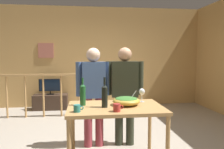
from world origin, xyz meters
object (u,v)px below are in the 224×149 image
object	(u,v)px
flat_screen_tv	(50,85)
mug_teal	(77,108)
serving_table	(116,113)
wine_bottle_green	(83,94)
framed_picture	(46,51)
stair_railing	(53,90)
mug_red	(117,108)
salad_bowl	(126,100)
person_standing_left	(93,89)
tv_console	(51,102)
wine_glass	(142,92)
person_standing_right	(125,88)
wine_bottle_dark	(105,95)

from	to	relation	value
flat_screen_tv	mug_teal	bearing A→B (deg)	-76.39
serving_table	wine_bottle_green	distance (m)	0.48
mug_teal	framed_picture	bearing A→B (deg)	104.47
stair_railing	mug_red	distance (m)	3.06
framed_picture	salad_bowl	size ratio (longest dim) A/B	1.19
framed_picture	stair_railing	size ratio (longest dim) A/B	0.14
mug_red	mug_teal	bearing A→B (deg)	175.90
flat_screen_tv	person_standing_left	xyz separation A→B (m)	(1.07, -2.56, 0.26)
stair_railing	salad_bowl	size ratio (longest dim) A/B	8.44
tv_console	serving_table	size ratio (longest dim) A/B	0.76
framed_picture	wine_glass	distance (m)	3.93
person_standing_left	person_standing_right	xyz separation A→B (m)	(0.50, -0.00, 0.02)
tv_console	person_standing_right	xyz separation A→B (m)	(1.57, -2.59, 0.73)
framed_picture	salad_bowl	distance (m)	3.99
framed_picture	salad_bowl	bearing A→B (deg)	-65.79
serving_table	person_standing_right	world-z (taller)	person_standing_right
tv_console	wine_bottle_dark	world-z (taller)	wine_bottle_dark
framed_picture	wine_glass	xyz separation A→B (m)	(1.86, -3.41, -0.65)
person_standing_left	person_standing_right	size ratio (longest dim) A/B	0.99
framed_picture	wine_bottle_green	distance (m)	3.73
stair_railing	mug_teal	distance (m)	2.90
salad_bowl	mug_teal	distance (m)	0.67
framed_picture	person_standing_right	xyz separation A→B (m)	(1.71, -2.88, -0.66)
wine_bottle_green	serving_table	bearing A→B (deg)	-14.28
wine_glass	wine_bottle_green	xyz separation A→B (m)	(-0.80, -0.12, 0.01)
mug_teal	mug_red	size ratio (longest dim) A/B	0.94
tv_console	wine_bottle_dark	distance (m)	3.66
mug_teal	mug_red	world-z (taller)	mug_red
stair_railing	wine_glass	size ratio (longest dim) A/B	15.89
wine_bottle_green	mug_red	distance (m)	0.54
tv_console	person_standing_right	distance (m)	3.12
tv_console	serving_table	bearing A→B (deg)	-68.36
wine_bottle_green	person_standing_right	world-z (taller)	person_standing_right
stair_railing	tv_console	size ratio (longest dim) A/B	3.30
wine_glass	serving_table	bearing A→B (deg)	-150.94
wine_glass	person_standing_right	xyz separation A→B (m)	(-0.15, 0.52, -0.01)
framed_picture	tv_console	bearing A→B (deg)	-64.36
framed_picture	mug_teal	size ratio (longest dim) A/B	3.69
serving_table	person_standing_right	size ratio (longest dim) A/B	0.75
salad_bowl	stair_railing	bearing A→B (deg)	117.03
salad_bowl	person_standing_right	size ratio (longest dim) A/B	0.22
tv_console	flat_screen_tv	xyz separation A→B (m)	(0.00, -0.03, 0.45)
serving_table	person_standing_left	distance (m)	0.81
serving_table	salad_bowl	xyz separation A→B (m)	(0.15, 0.05, 0.15)
framed_picture	stair_railing	distance (m)	1.45
wine_glass	framed_picture	bearing A→B (deg)	118.62
person_standing_left	tv_console	bearing A→B (deg)	-71.96
serving_table	wine_bottle_dark	world-z (taller)	wine_bottle_dark
mug_teal	wine_bottle_dark	bearing A→B (deg)	30.30
salad_bowl	mug_red	bearing A→B (deg)	-118.10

